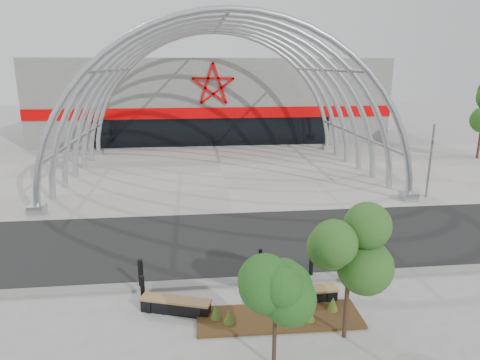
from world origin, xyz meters
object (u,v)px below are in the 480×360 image
object	(u,v)px
street_tree_1	(350,247)
street_tree_0	(276,280)
bollard_2	(260,260)
signal_pole	(430,160)
bench_1	(302,296)
bench_0	(176,306)

from	to	relation	value
street_tree_1	street_tree_0	bearing A→B (deg)	-156.25
street_tree_0	bollard_2	xyz separation A→B (m)	(0.47, 5.16, -1.99)
signal_pole	street_tree_1	world-z (taller)	signal_pole
signal_pole	bench_1	xyz separation A→B (m)	(-9.96, -10.26, -1.98)
bench_0	bollard_2	xyz separation A→B (m)	(3.03, 2.43, 0.21)
street_tree_0	street_tree_1	xyz separation A→B (m)	(2.19, 0.97, 0.30)
street_tree_1	bench_1	size ratio (longest dim) A/B	1.61
street_tree_1	bollard_2	world-z (taller)	street_tree_1
street_tree_0	street_tree_1	size ratio (longest dim) A/B	0.89
street_tree_1	signal_pole	bearing A→B (deg)	52.79
signal_pole	bench_1	world-z (taller)	signal_pole
bench_1	street_tree_0	bearing A→B (deg)	-116.94
street_tree_0	bench_0	world-z (taller)	street_tree_0
bench_1	bollard_2	world-z (taller)	bollard_2
bench_0	bench_1	world-z (taller)	bench_1
street_tree_0	bollard_2	size ratio (longest dim) A/B	3.89
bench_1	bench_0	bearing A→B (deg)	-178.68
bench_0	street_tree_1	bearing A→B (deg)	-20.35
signal_pole	bench_0	world-z (taller)	signal_pole
street_tree_0	street_tree_1	distance (m)	2.42
signal_pole	bench_0	distance (m)	17.49
signal_pole	bollard_2	size ratio (longest dim) A/B	4.90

